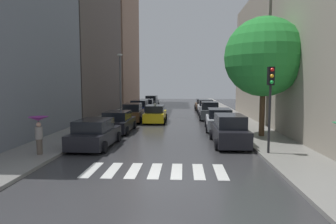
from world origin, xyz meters
name	(u,v)px	position (x,y,z in m)	size (l,w,h in m)	color
ground_plane	(174,115)	(0.00, 24.00, -0.02)	(28.00, 72.00, 0.04)	#353538
sidewalk_left	(120,113)	(-6.50, 24.00, 0.07)	(3.00, 72.00, 0.15)	gray
sidewalk_right	(229,114)	(6.50, 24.00, 0.07)	(3.00, 72.00, 0.15)	gray
crosswalk_stripes	(155,171)	(0.00, 1.47, 0.01)	(5.85, 2.20, 0.01)	silver
building_left_mid	(81,32)	(-11.00, 23.97, 9.74)	(6.00, 16.90, 19.48)	#564C47
building_left_far	(115,31)	(-11.00, 41.68, 12.98)	(6.00, 16.33, 25.96)	#8C6B56
building_right_mid	(278,59)	(11.00, 20.96, 6.19)	(6.00, 13.88, 12.38)	#9E9384
parked_car_left_nearest	(95,134)	(-3.90, 5.89, 0.76)	(2.26, 4.50, 1.61)	black
parked_car_left_second	(118,122)	(-3.75, 11.12, 0.75)	(2.17, 4.47, 1.58)	black
parked_car_left_third	(133,113)	(-3.73, 17.42, 0.81)	(2.10, 4.71, 1.75)	brown
parked_car_left_fourth	(140,108)	(-3.87, 22.80, 0.82)	(2.22, 4.30, 1.76)	navy
parked_car_left_fifth	(147,105)	(-3.75, 28.05, 0.76)	(2.20, 4.55, 1.61)	black
parked_car_left_sixth	(152,102)	(-3.78, 34.64, 0.84)	(2.08, 4.67, 1.82)	#474C51
parked_car_right_nearest	(229,131)	(3.89, 6.91, 0.84)	(2.00, 4.64, 1.82)	black
parked_car_right_second	(219,120)	(3.97, 12.45, 0.79)	(2.32, 4.64, 1.70)	#B2B7BF
parked_car_right_third	(209,111)	(3.81, 19.16, 0.84)	(2.18, 4.12, 1.82)	#474C51
parked_car_right_fourth	(206,107)	(3.85, 24.69, 0.80)	(2.05, 4.28, 1.73)	silver
parked_car_right_fifth	(203,105)	(3.83, 30.05, 0.73)	(2.13, 4.69, 1.54)	brown
taxi_midroad	(155,114)	(-1.49, 16.80, 0.76)	(2.10, 4.61, 1.81)	yellow
pedestrian_foreground	(39,127)	(-5.93, 3.44, 1.49)	(0.95, 0.95, 1.87)	brown
street_tree_right	(264,57)	(6.42, 9.27, 5.36)	(5.18, 5.18, 7.81)	#513823
traffic_light_right_corner	(270,91)	(5.45, 4.29, 3.29)	(0.30, 0.42, 4.30)	black
lamp_post_left	(120,80)	(-5.55, 20.29, 3.99)	(0.60, 0.28, 6.63)	#595B60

